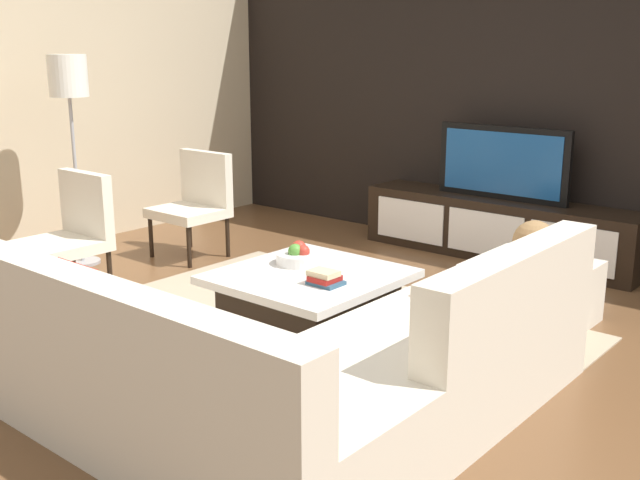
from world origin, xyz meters
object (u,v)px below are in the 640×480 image
object	(u,v)px
accent_chair_far	(196,198)
book_stack	(325,278)
floor_lamp	(69,91)
coffee_table	(309,300)
ottoman	(531,293)
accent_chair_near	(73,228)
media_console	(499,228)
sectional_couch	(270,365)
fruit_bowl	(298,256)
decorative_ball	(534,242)
television	(503,163)

from	to	relation	value
accent_chair_far	book_stack	size ratio (longest dim) A/B	4.66
floor_lamp	coffee_table	bearing A→B (deg)	1.15
coffee_table	ottoman	xyz separation A→B (m)	(0.98, 1.02, -0.00)
accent_chair_near	floor_lamp	bearing A→B (deg)	143.72
media_console	sectional_couch	size ratio (longest dim) A/B	0.95
fruit_bowl	book_stack	distance (m)	0.47
media_console	decorative_ball	bearing A→B (deg)	-55.36
ottoman	fruit_bowl	world-z (taller)	fruit_bowl
ottoman	decorative_ball	size ratio (longest dim) A/B	2.57
coffee_table	floor_lamp	bearing A→B (deg)	-178.85
television	accent_chair_near	world-z (taller)	television
coffee_table	ottoman	bearing A→B (deg)	46.01
fruit_bowl	accent_chair_near	bearing A→B (deg)	-157.98
decorative_ball	accent_chair_far	bearing A→B (deg)	-174.45
media_console	fruit_bowl	size ratio (longest dim) A/B	8.43
television	coffee_table	xyz separation A→B (m)	(-0.10, -2.30, -0.60)
media_console	television	size ratio (longest dim) A/B	2.07
floor_lamp	ottoman	xyz separation A→B (m)	(3.39, 1.07, -1.18)
media_console	accent_chair_near	distance (m)	3.38
television	ottoman	bearing A→B (deg)	-55.37
coffee_table	ottoman	world-z (taller)	ottoman
accent_chair_near	fruit_bowl	distance (m)	1.68
accent_chair_near	decorative_ball	distance (m)	3.13
coffee_table	ottoman	distance (m)	1.42
sectional_couch	accent_chair_near	distance (m)	2.41
sectional_couch	book_stack	xyz separation A→B (m)	(-0.40, 0.87, 0.13)
television	floor_lamp	xyz separation A→B (m)	(-2.51, -2.35, 0.59)
television	accent_chair_near	xyz separation A→B (m)	(-1.84, -2.82, -0.31)
coffee_table	floor_lamp	xyz separation A→B (m)	(-2.41, -0.05, 1.18)
media_console	book_stack	distance (m)	2.43
media_console	decorative_ball	distance (m)	1.58
decorative_ball	book_stack	world-z (taller)	decorative_ball
coffee_table	book_stack	size ratio (longest dim) A/B	5.56
accent_chair_near	accent_chair_far	world-z (taller)	same
sectional_couch	ottoman	distance (m)	2.05
fruit_bowl	sectional_couch	bearing A→B (deg)	-53.91
ottoman	book_stack	bearing A→B (deg)	-123.63
sectional_couch	accent_chair_near	world-z (taller)	accent_chair_near
coffee_table	book_stack	world-z (taller)	book_stack
floor_lamp	television	bearing A→B (deg)	43.08
decorative_ball	book_stack	xyz separation A→B (m)	(-0.76, -1.14, -0.12)
accent_chair_far	fruit_bowl	bearing A→B (deg)	-23.14
ottoman	decorative_ball	world-z (taller)	decorative_ball
floor_lamp	fruit_bowl	bearing A→B (deg)	3.92
coffee_table	fruit_bowl	xyz separation A→B (m)	(-0.18, 0.10, 0.23)
floor_lamp	book_stack	distance (m)	2.80
fruit_bowl	television	bearing A→B (deg)	82.67
media_console	floor_lamp	bearing A→B (deg)	-136.93
media_console	coffee_table	size ratio (longest dim) A/B	2.27
coffee_table	ottoman	size ratio (longest dim) A/B	1.48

